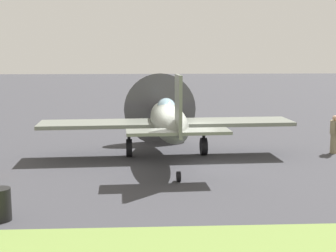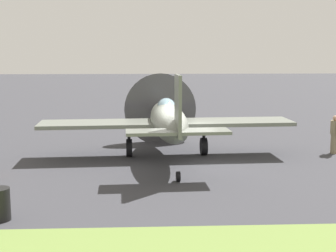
% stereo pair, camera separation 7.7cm
% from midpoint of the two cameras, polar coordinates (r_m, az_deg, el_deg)
% --- Properties ---
extents(ground_plane, '(160.00, 160.00, 0.00)m').
position_cam_midpoint_polar(ground_plane, '(19.17, 1.68, -4.78)').
color(ground_plane, '#38383D').
extents(airplane_lead, '(11.04, 8.74, 3.94)m').
position_cam_midpoint_polar(airplane_lead, '(20.23, -0.16, 0.71)').
color(airplane_lead, slate).
rests_on(airplane_lead, ground).
extents(ground_crew_chief, '(0.38, 0.62, 1.73)m').
position_cam_midpoint_polar(ground_crew_chief, '(22.51, 19.32, -0.85)').
color(ground_crew_chief, '#847A5B').
rests_on(ground_crew_chief, ground).
extents(fuel_drum, '(0.60, 0.60, 0.90)m').
position_cam_midpoint_polar(fuel_drum, '(13.77, -19.78, -8.91)').
color(fuel_drum, black).
rests_on(fuel_drum, ground).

